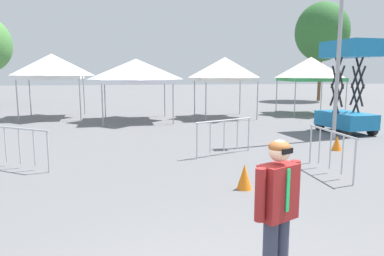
% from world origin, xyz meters
% --- Properties ---
extents(canopy_tent_behind_right, '(3.37, 3.37, 3.47)m').
position_xyz_m(canopy_tent_behind_right, '(-5.34, 17.52, 2.79)').
color(canopy_tent_behind_right, '#9E9EA3').
rests_on(canopy_tent_behind_right, ground).
extents(canopy_tent_center, '(3.62, 3.62, 3.15)m').
position_xyz_m(canopy_tent_center, '(-0.85, 15.62, 2.54)').
color(canopy_tent_center, '#9E9EA3').
rests_on(canopy_tent_center, ground).
extents(canopy_tent_behind_left, '(3.04, 3.04, 3.29)m').
position_xyz_m(canopy_tent_behind_left, '(3.93, 16.22, 2.64)').
color(canopy_tent_behind_left, '#9E9EA3').
rests_on(canopy_tent_behind_left, ground).
extents(canopy_tent_far_right, '(3.28, 3.28, 3.38)m').
position_xyz_m(canopy_tent_far_right, '(9.40, 17.19, 2.67)').
color(canopy_tent_far_right, '#9E9EA3').
rests_on(canopy_tent_far_right, ground).
extents(scissor_lift, '(1.67, 2.45, 3.74)m').
position_xyz_m(scissor_lift, '(7.65, 10.49, 1.15)').
color(scissor_lift, black).
rests_on(scissor_lift, ground).
extents(person_foreground, '(0.59, 0.40, 1.78)m').
position_xyz_m(person_foreground, '(0.62, 0.43, 1.03)').
color(person_foreground, '#33384C').
rests_on(person_foreground, ground).
extents(tree_behind_tents_right, '(4.54, 4.54, 8.40)m').
position_xyz_m(tree_behind_tents_right, '(14.98, 26.50, 5.89)').
color(tree_behind_tents_right, brown).
rests_on(tree_behind_tents_right, ground).
extents(crowd_barrier_mid_lot, '(0.07, 2.10, 1.08)m').
position_xyz_m(crowd_barrier_mid_lot, '(3.84, 4.97, 0.75)').
color(crowd_barrier_mid_lot, '#B7BABF').
rests_on(crowd_barrier_mid_lot, ground).
extents(crowd_barrier_near_person, '(1.92, 0.94, 1.08)m').
position_xyz_m(crowd_barrier_near_person, '(1.74, 7.34, 0.75)').
color(crowd_barrier_near_person, '#B7BABF').
rests_on(crowd_barrier_near_person, ground).
extents(crowd_barrier_by_lift, '(1.78, 1.20, 1.08)m').
position_xyz_m(crowd_barrier_by_lift, '(-3.88, 6.64, 0.75)').
color(crowd_barrier_by_lift, '#B7BABF').
rests_on(crowd_barrier_by_lift, ground).
extents(traffic_cone_lot_center, '(0.32, 0.32, 0.55)m').
position_xyz_m(traffic_cone_lot_center, '(1.39, 4.10, 0.28)').
color(traffic_cone_lot_center, orange).
rests_on(traffic_cone_lot_center, ground).
extents(traffic_cone_near_barrier, '(0.32, 0.32, 0.47)m').
position_xyz_m(traffic_cone_near_barrier, '(5.46, 7.39, 0.23)').
color(traffic_cone_near_barrier, orange).
rests_on(traffic_cone_near_barrier, ground).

